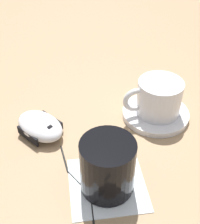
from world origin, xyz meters
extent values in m
plane|color=#9E7F5B|center=(0.00, 0.00, 0.00)|extent=(3.00, 3.00, 0.00)
cylinder|color=white|center=(0.08, -0.08, 0.01)|extent=(0.13, 0.13, 0.01)
cylinder|color=white|center=(0.07, -0.09, 0.04)|extent=(0.08, 0.08, 0.07)
torus|color=white|center=(0.08, -0.04, 0.05)|extent=(0.02, 0.05, 0.05)
ellipsoid|color=silver|center=(0.13, 0.13, 0.02)|extent=(0.11, 0.10, 0.04)
cylinder|color=black|center=(0.10, 0.12, 0.03)|extent=(0.01, 0.01, 0.01)
cube|color=black|center=(0.14, 0.11, 0.01)|extent=(0.05, 0.02, 0.02)
cube|color=black|center=(0.12, 0.16, 0.01)|extent=(0.05, 0.02, 0.02)
cylinder|color=black|center=(0.05, 0.12, 0.00)|extent=(0.06, 0.01, 0.00)
cylinder|color=black|center=(-0.01, 0.12, 0.00)|extent=(0.06, 0.02, 0.00)
cylinder|color=black|center=(-0.07, 0.12, 0.00)|extent=(0.06, 0.02, 0.00)
sphere|color=black|center=(0.08, 0.11, 0.00)|extent=(0.00, 0.00, 0.00)
sphere|color=black|center=(0.02, 0.12, 0.00)|extent=(0.00, 0.00, 0.00)
sphere|color=black|center=(-0.04, 0.11, 0.00)|extent=(0.00, 0.00, 0.00)
cube|color=white|center=(-0.03, 0.08, 0.00)|extent=(0.15, 0.15, 0.00)
cylinder|color=black|center=(-0.03, 0.08, 0.05)|extent=(0.08, 0.08, 0.09)
camera|label=1|loc=(-0.30, 0.23, 0.39)|focal=50.00mm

